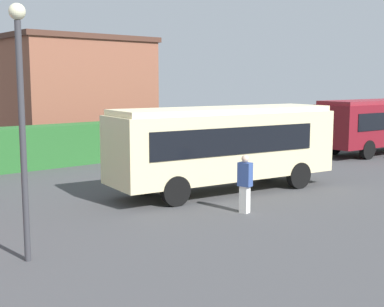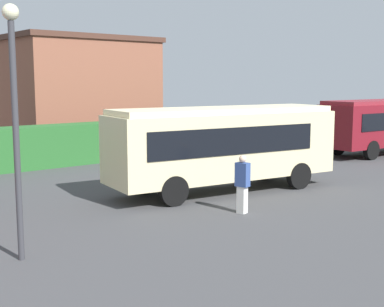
{
  "view_description": "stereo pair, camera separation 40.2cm",
  "coord_description": "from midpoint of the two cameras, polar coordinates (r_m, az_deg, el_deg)",
  "views": [
    {
      "loc": [
        -14.95,
        -15.59,
        4.05
      ],
      "look_at": [
        -1.96,
        -0.49,
        1.29
      ],
      "focal_mm": 49.42,
      "sensor_mm": 36.0,
      "label": 1
    },
    {
      "loc": [
        -14.65,
        -15.85,
        4.05
      ],
      "look_at": [
        -1.96,
        -0.49,
        1.29
      ],
      "focal_mm": 49.42,
      "sensor_mm": 36.0,
      "label": 2
    }
  ],
  "objects": [
    {
      "name": "hedge_row",
      "position": [
        27.85,
        -7.19,
        1.47
      ],
      "size": [
        55.89,
        1.61,
        1.94
      ],
      "primitive_type": "cube",
      "color": "#28642B",
      "rests_on": "ground_plane"
    },
    {
      "name": "bus_cream",
      "position": [
        19.31,
        4.06,
        1.12
      ],
      "size": [
        9.0,
        3.68,
        3.09
      ],
      "rotation": [
        0.0,
        0.0,
        -0.15
      ],
      "color": "beige",
      "rests_on": "ground_plane"
    },
    {
      "name": "person_center",
      "position": [
        16.26,
        6.17,
        -3.13
      ],
      "size": [
        0.34,
        0.46,
        1.8
      ],
      "rotation": [
        0.0,
        0.0,
        0.2
      ],
      "color": "silver",
      "rests_on": "ground_plane"
    },
    {
      "name": "lamppost",
      "position": [
        12.18,
        -17.7,
        5.1
      ],
      "size": [
        0.36,
        0.36,
        5.69
      ],
      "color": "#38383D",
      "rests_on": "ground_plane"
    },
    {
      "name": "ground_plane",
      "position": [
        21.97,
        3.65,
        -2.76
      ],
      "size": [
        87.77,
        87.77,
        0.0
      ],
      "primitive_type": "plane",
      "color": "#424244"
    },
    {
      "name": "traffic_cone",
      "position": [
        25.76,
        -5.06,
        -0.52
      ],
      "size": [
        0.36,
        0.36,
        0.6
      ],
      "primitive_type": "cone",
      "color": "orange",
      "rests_on": "ground_plane"
    },
    {
      "name": "depot_building",
      "position": [
        33.11,
        -11.48,
        6.5
      ],
      "size": [
        8.63,
        5.71,
        6.66
      ],
      "color": "brown",
      "rests_on": "ground_plane"
    }
  ]
}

